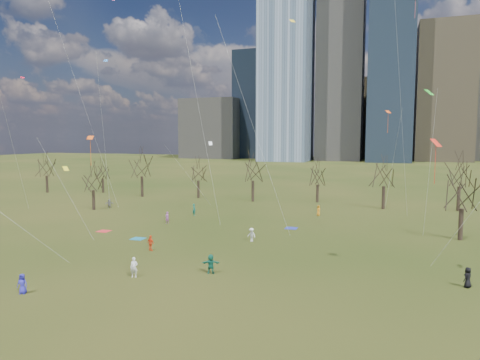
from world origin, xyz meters
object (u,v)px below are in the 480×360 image
(person_4, at_px, (151,243))
(person_0, at_px, (22,284))
(blanket_navy, at_px, (291,228))
(person_1, at_px, (134,267))
(blanket_crimson, at_px, (104,231))
(blanket_teal, at_px, (138,239))

(person_4, bearing_deg, person_0, 98.25)
(blanket_navy, relative_size, person_1, 0.89)
(blanket_crimson, distance_m, person_4, 12.81)
(blanket_crimson, bearing_deg, person_4, -30.90)
(blanket_teal, relative_size, person_4, 0.94)
(blanket_navy, relative_size, person_4, 0.94)
(blanket_navy, xyz_separation_m, person_1, (-8.76, -24.75, 0.88))
(blanket_teal, xyz_separation_m, blanket_crimson, (-6.59, 2.23, 0.00))
(blanket_teal, relative_size, person_0, 1.00)
(blanket_teal, height_order, person_1, person_1)
(blanket_crimson, distance_m, person_0, 22.76)
(person_1, height_order, person_4, person_1)
(blanket_teal, bearing_deg, person_4, -44.70)
(person_4, bearing_deg, blanket_crimson, -11.81)
(person_1, bearing_deg, blanket_crimson, 115.79)
(person_4, bearing_deg, blanket_teal, -25.62)
(blanket_teal, height_order, blanket_crimson, same)
(blanket_navy, height_order, person_0, person_0)
(blanket_teal, height_order, person_0, person_0)
(person_0, relative_size, person_4, 0.95)
(blanket_navy, bearing_deg, blanket_crimson, -156.77)
(blanket_crimson, bearing_deg, blanket_teal, -18.71)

